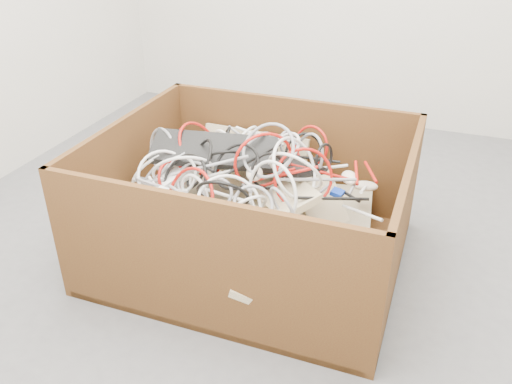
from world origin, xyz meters
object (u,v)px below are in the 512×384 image
(cardboard_box, at_px, (251,228))
(vga_plug, at_px, (337,193))
(power_strip_right, at_px, (186,204))
(power_strip_left, at_px, (192,167))

(cardboard_box, relative_size, vga_plug, 25.85)
(cardboard_box, bearing_deg, power_strip_right, -126.87)
(cardboard_box, relative_size, power_strip_left, 3.69)
(cardboard_box, bearing_deg, power_strip_left, -178.03)
(power_strip_left, bearing_deg, power_strip_right, -128.43)
(cardboard_box, distance_m, power_strip_right, 0.34)
(power_strip_left, height_order, vga_plug, power_strip_left)
(power_strip_left, relative_size, vga_plug, 7.00)
(cardboard_box, height_order, power_strip_right, cardboard_box)
(power_strip_right, xyz_separation_m, vga_plug, (0.50, 0.26, 0.01))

